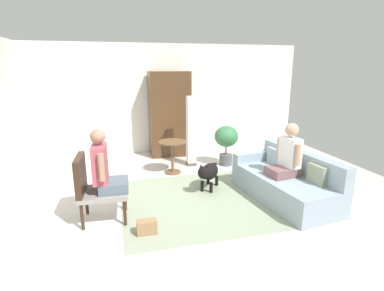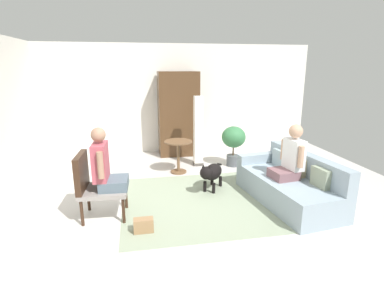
# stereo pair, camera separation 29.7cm
# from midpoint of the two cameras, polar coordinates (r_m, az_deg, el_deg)

# --- Properties ---
(ground_plane) EXTENTS (7.56, 7.56, 0.00)m
(ground_plane) POSITION_cam_midpoint_polar(r_m,az_deg,el_deg) (4.92, 3.24, -10.32)
(ground_plane) COLOR beige
(back_wall) EXTENTS (6.90, 0.12, 2.61)m
(back_wall) POSITION_cam_midpoint_polar(r_m,az_deg,el_deg) (7.54, -2.28, 8.80)
(back_wall) COLOR silver
(back_wall) RESTS_ON ground
(area_rug) EXTENTS (2.50, 2.35, 0.01)m
(area_rug) POSITION_cam_midpoint_polar(r_m,az_deg,el_deg) (4.90, 3.75, -10.39)
(area_rug) COLOR gray
(area_rug) RESTS_ON ground
(couch) EXTENTS (1.09, 1.93, 0.76)m
(couch) POSITION_cam_midpoint_polar(r_m,az_deg,el_deg) (5.09, 19.52, -6.91)
(couch) COLOR #8EA0AD
(couch) RESTS_ON ground
(armchair) EXTENTS (0.67, 0.59, 0.94)m
(armchair) POSITION_cam_midpoint_polar(r_m,az_deg,el_deg) (4.38, -16.28, -6.75)
(armchair) COLOR #382316
(armchair) RESTS_ON ground
(person_on_couch) EXTENTS (0.48, 0.51, 0.84)m
(person_on_couch) POSITION_cam_midpoint_polar(r_m,az_deg,el_deg) (4.91, 19.83, -2.04)
(person_on_couch) COLOR #775258
(person_on_armchair) EXTENTS (0.46, 0.57, 0.87)m
(person_on_armchair) POSITION_cam_midpoint_polar(r_m,az_deg,el_deg) (4.28, -14.29, -3.67)
(person_on_armchair) COLOR slate
(round_end_table) EXTENTS (0.55, 0.55, 0.66)m
(round_end_table) POSITION_cam_midpoint_polar(r_m,az_deg,el_deg) (6.00, -1.19, -1.18)
(round_end_table) COLOR brown
(round_end_table) RESTS_ON ground
(dog) EXTENTS (0.54, 0.71, 0.54)m
(dog) POSITION_cam_midpoint_polar(r_m,az_deg,el_deg) (5.19, 5.38, -5.13)
(dog) COLOR black
(dog) RESTS_ON ground
(potted_plant) EXTENTS (0.50, 0.50, 0.86)m
(potted_plant) POSITION_cam_midpoint_polar(r_m,az_deg,el_deg) (6.47, 9.16, 0.99)
(potted_plant) COLOR #4C5156
(potted_plant) RESTS_ON ground
(column_lamp) EXTENTS (0.20, 0.20, 1.49)m
(column_lamp) POSITION_cam_midpoint_polar(r_m,az_deg,el_deg) (6.40, 2.52, 2.60)
(column_lamp) COLOR #4C4742
(column_lamp) RESTS_ON ground
(armoire_cabinet) EXTENTS (0.93, 0.56, 1.97)m
(armoire_cabinet) POSITION_cam_midpoint_polar(r_m,az_deg,el_deg) (7.19, -1.40, 5.96)
(armoire_cabinet) COLOR #4C331E
(armoire_cabinet) RESTS_ON ground
(handbag) EXTENTS (0.25, 0.13, 0.18)m
(handbag) POSITION_cam_midpoint_polar(r_m,az_deg,el_deg) (4.06, -7.00, -14.77)
(handbag) COLOR #99724C
(handbag) RESTS_ON ground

